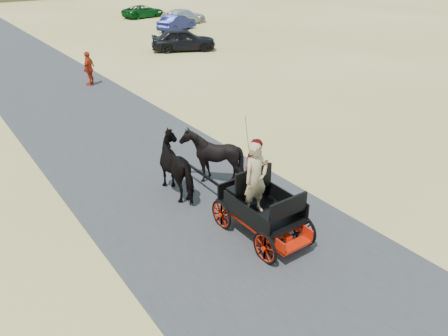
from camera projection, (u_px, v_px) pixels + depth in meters
ground at (284, 273)px, 9.66m from camera, size 140.00×140.00×0.00m
road at (284, 273)px, 9.66m from camera, size 6.00×140.00×0.01m
carriage at (262, 222)px, 10.81m from camera, size 1.30×2.40×0.72m
horse_left at (180, 166)px, 12.47m from camera, size 0.91×2.01×1.70m
horse_right at (212, 156)px, 13.04m from camera, size 1.37×1.54×1.70m
driver_man at (256, 179)px, 10.17m from camera, size 0.66×0.43×1.80m
passenger_woman at (257, 169)px, 10.88m from camera, size 0.77×0.60×1.58m
pedestrian at (89, 68)px, 22.34m from camera, size 1.02×1.00×1.73m
car_a at (183, 40)px, 29.79m from camera, size 4.68×3.46×1.48m
car_b at (177, 23)px, 36.97m from camera, size 4.12×2.81×1.29m
car_c at (184, 17)px, 39.99m from camera, size 4.88×2.70×1.34m
car_d at (143, 11)px, 43.72m from camera, size 4.50×2.50×1.19m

